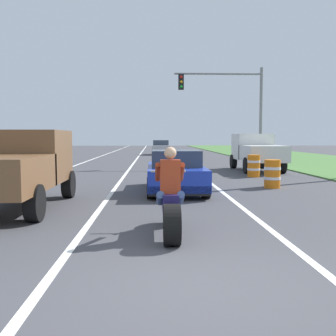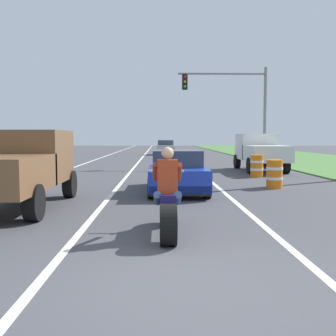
{
  "view_description": "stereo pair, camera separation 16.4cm",
  "coord_description": "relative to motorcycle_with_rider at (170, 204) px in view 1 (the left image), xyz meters",
  "views": [
    {
      "loc": [
        -0.47,
        -4.57,
        1.79
      ],
      "look_at": [
        -0.08,
        5.47,
        1.0
      ],
      "focal_mm": 41.85,
      "sensor_mm": 36.0,
      "label": 1
    },
    {
      "loc": [
        -0.31,
        -4.57,
        1.79
      ],
      "look_at": [
        -0.08,
        5.47,
        1.0
      ],
      "focal_mm": 41.85,
      "sensor_mm": 36.0,
      "label": 2
    }
  ],
  "objects": [
    {
      "name": "motorcycle_with_rider",
      "position": [
        0.0,
        0.0,
        0.0
      ],
      "size": [
        0.7,
        2.21,
        1.62
      ],
      "color": "black",
      "rests_on": "ground"
    },
    {
      "name": "distant_car_far_ahead",
      "position": [
        0.51,
        33.48,
        0.18
      ],
      "size": [
        1.8,
        4.0,
        1.5
      ],
      "color": "#B2B2B7",
      "rests_on": "ground"
    },
    {
      "name": "construction_barrel_mid",
      "position": [
        4.26,
        10.52,
        -0.09
      ],
      "size": [
        0.58,
        0.58,
        1.0
      ],
      "color": "orange",
      "rests_on": "ground"
    },
    {
      "name": "sports_car_blue",
      "position": [
        0.44,
        5.91,
        0.04
      ],
      "size": [
        1.84,
        4.3,
        1.37
      ],
      "color": "#1E38B2",
      "rests_on": "ground"
    },
    {
      "name": "lane_stripe_centre_dashed",
      "position": [
        -1.64,
        17.6,
        -0.59
      ],
      "size": [
        0.14,
        120.0,
        0.01
      ],
      "primitive_type": "cube",
      "color": "white",
      "rests_on": "ground"
    },
    {
      "name": "pickup_truck_right_shoulder_white",
      "position": [
        5.23,
        13.77,
        0.51
      ],
      "size": [
        2.02,
        4.8,
        1.98
      ],
      "color": "silver",
      "rests_on": "ground"
    },
    {
      "name": "traffic_light_mast_near",
      "position": [
        4.58,
        16.79,
        3.45
      ],
      "size": [
        5.37,
        0.34,
        6.0
      ],
      "color": "gray",
      "rests_on": "ground"
    },
    {
      "name": "pickup_truck_left_lane_brown",
      "position": [
        -3.69,
        2.95,
        0.51
      ],
      "size": [
        2.02,
        4.8,
        1.98
      ],
      "color": "brown",
      "rests_on": "ground"
    },
    {
      "name": "construction_barrel_nearest",
      "position": [
        3.91,
        6.64,
        -0.09
      ],
      "size": [
        0.58,
        0.58,
        1.0
      ],
      "color": "orange",
      "rests_on": "ground"
    },
    {
      "name": "ground_plane",
      "position": [
        0.16,
        -2.4,
        -0.59
      ],
      "size": [
        160.0,
        160.0,
        0.0
      ],
      "primitive_type": "plane",
      "color": "#424247"
    },
    {
      "name": "lane_stripe_left_solid",
      "position": [
        -5.24,
        17.6,
        -0.59
      ],
      "size": [
        0.14,
        120.0,
        0.01
      ],
      "primitive_type": "cube",
      "color": "white",
      "rests_on": "ground"
    },
    {
      "name": "lane_stripe_right_solid",
      "position": [
        1.96,
        17.6,
        -0.59
      ],
      "size": [
        0.14,
        120.0,
        0.01
      ],
      "primitive_type": "cube",
      "color": "white",
      "rests_on": "ground"
    }
  ]
}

